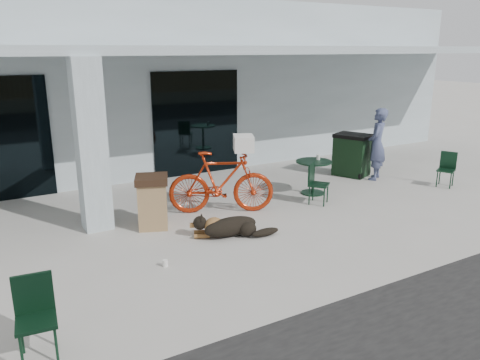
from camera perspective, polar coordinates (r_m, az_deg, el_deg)
ground at (r=7.69m, az=-1.72°, el=-9.22°), size 80.00×80.00×0.00m
building at (r=15.06m, az=-17.52°, el=11.24°), size 22.00×7.00×4.50m
storefront_glass_right at (r=12.39m, az=-5.30°, el=6.87°), size 2.40×0.06×2.70m
column at (r=8.81m, az=-17.70°, el=3.97°), size 0.50×0.50×3.12m
overhang at (r=10.30m, az=-11.70°, el=15.24°), size 22.00×2.80×0.18m
bicycle at (r=9.45m, az=-2.29°, el=-0.27°), size 2.19×1.44×1.28m
laundry_basket at (r=9.29m, az=0.44°, el=4.50°), size 0.57×0.63×0.31m
dog at (r=8.39m, az=-1.15°, el=-5.56°), size 1.25×0.86×0.40m
cup_near_dog at (r=7.41m, az=-9.11°, el=-9.99°), size 0.11×0.11×0.11m
cafe_chair_near at (r=5.62m, az=-23.60°, el=-15.44°), size 0.46×0.49×0.92m
cafe_table_far at (r=10.89m, az=8.92°, el=0.33°), size 1.00×1.00×0.77m
cafe_chair_far_a at (r=10.18m, az=9.60°, el=-0.48°), size 0.58×0.59×0.88m
cafe_chair_far_b at (r=12.35m, az=23.82°, el=1.15°), size 0.54×0.52×0.84m
person at (r=12.34m, az=16.36°, el=4.20°), size 0.79×0.74×1.82m
cup_on_table at (r=10.93m, az=9.52°, el=2.77°), size 0.10×0.10×0.12m
trash_receptacle at (r=8.84m, az=-10.61°, el=-2.63°), size 0.76×0.76×1.00m
wheeled_bin at (r=12.65m, az=13.47°, el=3.01°), size 0.97×1.06×1.10m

